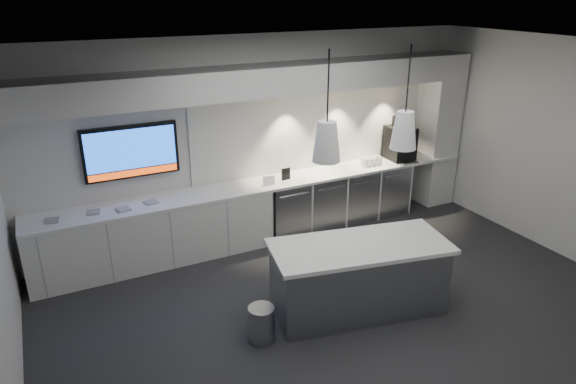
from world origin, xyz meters
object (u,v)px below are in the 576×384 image
island (358,277)px  bin (262,324)px  wall_tv (131,152)px  coffee_machine (400,141)px

island → bin: 1.27m
island → bin: bearing=-168.2°
wall_tv → island: size_ratio=0.57×
wall_tv → bin: wall_tv is taller
bin → coffee_machine: (3.55, 2.27, 1.00)m
island → coffee_machine: size_ratio=2.99×
wall_tv → coffee_machine: 4.33m
island → coffee_machine: 3.31m
island → bin: (-1.25, -0.01, -0.24)m
wall_tv → bin: size_ratio=3.07×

